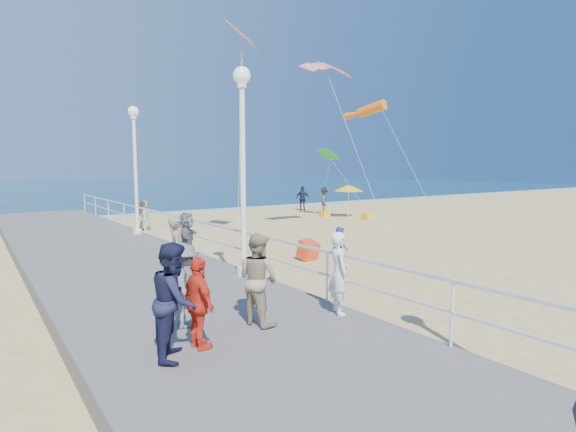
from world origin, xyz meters
TOP-DOWN VIEW (x-y plane):
  - ground at (0.00, 0.00)m, footprint 160.00×160.00m
  - ocean at (0.00, 65.00)m, footprint 160.00×90.00m
  - surf_line at (0.00, 20.50)m, footprint 160.00×1.20m
  - boardwalk at (-7.50, 0.00)m, footprint 5.00×44.00m
  - railing at (-5.05, 0.00)m, footprint 0.05×42.00m
  - lamp_post_mid at (-5.35, 0.00)m, footprint 0.44×0.44m
  - lamp_post_far at (-5.35, 9.00)m, footprint 0.44×0.44m
  - woman_holding_toddler at (-5.40, -3.75)m, footprint 0.58×0.69m
  - toddler_held at (-5.25, -3.60)m, footprint 0.44×0.48m
  - spectator_1 at (-6.98, -3.35)m, footprint 0.81×0.94m
  - spectator_2 at (-8.11, -2.71)m, footprint 0.77×1.07m
  - spectator_3 at (-8.32, -3.77)m, footprint 0.40×0.87m
  - spectator_5 at (-5.95, 2.29)m, footprint 1.09×1.43m
  - spectator_6 at (-7.23, -0.19)m, footprint 0.60×0.72m
  - spectator_7 at (-8.73, -3.84)m, footprint 0.98×1.05m
  - beach_walker_a at (8.74, 13.42)m, footprint 1.28×1.37m
  - beach_walker_b at (9.00, 16.23)m, footprint 1.01×1.11m
  - beach_walker_c at (-3.83, 12.81)m, footprint 0.87×0.87m
  - box_kite at (-1.68, 1.95)m, footprint 0.59×0.74m
  - beach_umbrella at (8.59, 10.90)m, footprint 1.90×1.90m
  - beach_chair_left at (8.68, 9.29)m, footprint 0.55×0.55m
  - beach_chair_right at (7.68, 12.17)m, footprint 0.55×0.55m
  - kite_parafoil at (2.80, 6.33)m, footprint 2.61×0.94m
  - kite_windsock at (7.24, 7.73)m, footprint 1.04×2.85m
  - kite_diamond_green at (7.56, 11.76)m, footprint 1.07×1.24m
  - kite_diamond_redwhite at (-1.86, 6.07)m, footprint 1.62×1.63m

SIDE VIEW (x-z plane):
  - ground at x=0.00m, z-range 0.00..0.00m
  - ocean at x=0.00m, z-range -0.01..0.04m
  - surf_line at x=0.00m, z-range 0.01..0.05m
  - boardwalk at x=-7.50m, z-range 0.00..0.40m
  - beach_chair_left at x=8.68m, z-range 0.00..0.40m
  - beach_chair_right at x=7.68m, z-range 0.00..0.40m
  - box_kite at x=-1.68m, z-range -0.07..0.67m
  - beach_walker_c at x=-3.83m, z-range 0.00..1.52m
  - beach_walker_b at x=9.00m, z-range 0.00..1.82m
  - beach_walker_a at x=8.74m, z-range 0.00..1.86m
  - spectator_3 at x=-8.32m, z-range 0.40..1.85m
  - spectator_2 at x=-8.11m, z-range 0.40..1.90m
  - spectator_5 at x=-5.95m, z-range 0.40..1.90m
  - woman_holding_toddler at x=-5.40m, z-range 0.40..2.00m
  - spectator_1 at x=-6.98m, z-range 0.40..2.05m
  - railing at x=-5.05m, z-range 0.98..1.53m
  - spectator_6 at x=-7.23m, z-range 0.40..2.10m
  - spectator_7 at x=-8.73m, z-range 0.40..2.13m
  - toddler_held at x=-5.25m, z-range 1.25..2.06m
  - beach_umbrella at x=8.59m, z-range 0.84..2.98m
  - lamp_post_mid at x=-5.35m, z-range 1.00..6.32m
  - lamp_post_far at x=-5.35m, z-range 1.00..6.32m
  - kite_diamond_green at x=7.56m, z-range 3.67..4.33m
  - kite_windsock at x=7.24m, z-range 5.84..6.95m
  - kite_parafoil at x=2.80m, z-range 7.58..8.23m
  - kite_diamond_redwhite at x=-1.86m, z-range 8.02..8.86m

